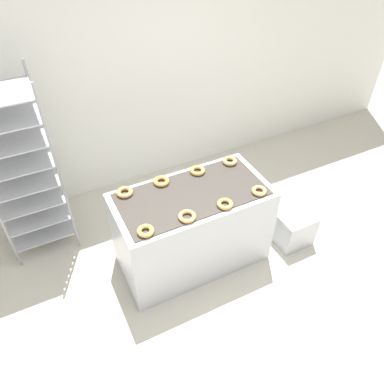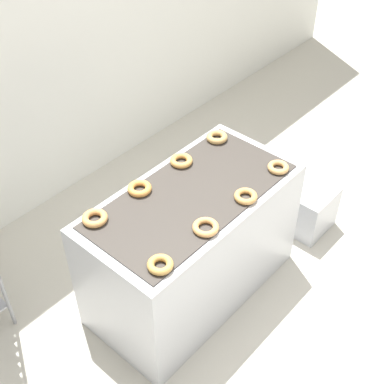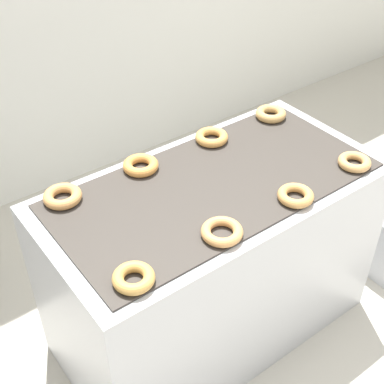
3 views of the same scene
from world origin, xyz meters
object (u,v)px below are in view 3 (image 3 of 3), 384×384
Objects in this scene: donut_near_midleft at (222,232)px; donut_far_left at (62,196)px; fryer_machine at (212,261)px; donut_far_midright at (212,137)px; donut_near_left at (134,278)px; donut_near_midright at (296,196)px; donut_far_right at (271,114)px; donut_near_right at (354,162)px; donut_far_midleft at (141,165)px.

donut_far_left is at bearing 124.91° from donut_near_midleft.
fryer_machine is 0.55m from donut_far_midright.
donut_far_midright is (0.71, 0.50, -0.00)m from donut_near_left.
donut_near_midright is 0.96× the size of donut_far_midright.
donut_far_right is at bearing -1.08° from donut_far_midright.
donut_near_midleft is at bearing -179.78° from donut_near_right.
donut_far_right reaches higher than fryer_machine.
donut_near_left is at bearing -179.68° from donut_near_midleft.
donut_far_midright is 1.01× the size of donut_far_right.
donut_near_midleft is at bearing 178.36° from donut_near_midright.
donut_near_left is at bearing -154.67° from fryer_machine.
donut_near_midright is at bearing -90.28° from donut_far_midright.
donut_far_midright is (0.36, -0.00, -0.00)m from donut_far_midleft.
fryer_machine is 0.55m from donut_near_midright.
donut_near_right is at bearing -25.59° from donut_far_left.
donut_far_midright is at bearing 178.92° from donut_far_right.
donut_far_left is (0.00, 0.51, 0.00)m from donut_near_left.
fryer_machine is 9.57× the size of donut_far_left.
fryer_machine is 0.74m from donut_far_right.
donut_near_midright is 0.61m from donut_far_right.
donut_far_left is at bearing 179.30° from donut_far_midright.
donut_far_left reaches higher than donut_near_right.
donut_far_left is (-1.06, 0.51, 0.00)m from donut_near_right.
donut_near_midright is (0.35, -0.01, 0.00)m from donut_near_midleft.
donut_far_midright reaches higher than donut_near_midleft.
fryer_machine is at bearing -125.93° from donut_far_midright.
donut_near_midleft is at bearing -125.12° from donut_far_midright.
donut_far_midleft is at bearing -0.74° from donut_far_left.
donut_near_midleft is 1.07× the size of donut_near_midright.
donut_far_left is (-0.35, 0.51, 0.00)m from donut_near_midleft.
donut_far_midright is at bearing 54.07° from fryer_machine.
donut_far_midright is at bearing 54.88° from donut_near_midleft.
donut_near_midright is 0.87m from donut_far_left.
donut_far_left is 0.34m from donut_far_midleft.
donut_far_midleft is at bearing 91.32° from donut_near_midleft.
donut_near_midleft is 0.62m from donut_far_left.
donut_near_right is at bearing -24.80° from fryer_machine.
fryer_machine is 10.43× the size of donut_near_right.
donut_far_left and donut_far_midleft have the same top height.
donut_near_right is at bearing -54.89° from donut_far_midright.
fryer_machine is 10.14× the size of donut_near_midright.
donut_near_left is at bearing 179.36° from donut_near_midright.
donut_far_midleft is at bearing 55.49° from donut_near_left.
donut_far_right is at bearing 24.87° from fryer_machine.
donut_far_right reaches higher than donut_near_left.
donut_near_right is at bearing -89.62° from donut_far_right.
fryer_machine is 9.61× the size of donut_far_midleft.
donut_far_left is 1.01× the size of donut_far_midright.
fryer_machine is 9.44× the size of donut_near_midleft.
donut_near_midleft is 0.70m from donut_near_right.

